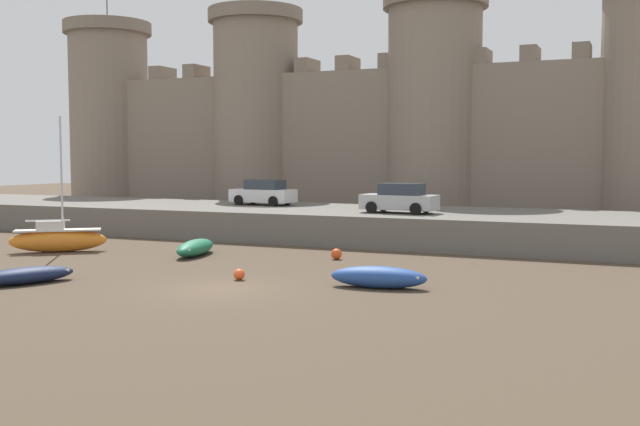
{
  "coord_description": "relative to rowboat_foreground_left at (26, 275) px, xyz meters",
  "views": [
    {
      "loc": [
        13.83,
        -22.97,
        4.8
      ],
      "look_at": [
        1.98,
        4.49,
        2.5
      ],
      "focal_mm": 42.0,
      "sensor_mm": 36.0,
      "label": 1
    }
  ],
  "objects": [
    {
      "name": "sailboat_midflat_left",
      "position": [
        -5.56,
        7.73,
        0.34
      ],
      "size": [
        4.36,
        3.64,
        6.75
      ],
      "color": "orange",
      "rests_on": "ground"
    },
    {
      "name": "mooring_buoy_near_channel",
      "position": [
        6.91,
        3.94,
        -0.12
      ],
      "size": [
        0.43,
        0.43,
        0.43
      ],
      "primitive_type": "sphere",
      "color": "#E04C1E",
      "rests_on": "ground"
    },
    {
      "name": "rowboat_foreground_left",
      "position": [
        0.0,
        0.0,
        0.0
      ],
      "size": [
        2.64,
        3.81,
        0.63
      ],
      "color": "#141E3D",
      "rests_on": "ground"
    },
    {
      "name": "castle",
      "position": [
        7.28,
        31.58,
        7.01
      ],
      "size": [
        65.0,
        7.41,
        19.19
      ],
      "color": "gray",
      "rests_on": "ground"
    },
    {
      "name": "ground_plane",
      "position": [
        7.28,
        1.88,
        -0.33
      ],
      "size": [
        160.0,
        160.0,
        0.0
      ],
      "primitive_type": "plane",
      "color": "#4C3D2D"
    },
    {
      "name": "rowboat_near_channel_left",
      "position": [
        12.42,
        4.43,
        0.08
      ],
      "size": [
        3.66,
        1.56,
        0.79
      ],
      "color": "#234793",
      "rests_on": "ground"
    },
    {
      "name": "car_quay_east",
      "position": [
        9.0,
        18.0,
        2.12
      ],
      "size": [
        4.21,
        2.1,
        1.62
      ],
      "color": "#B2B5B7",
      "rests_on": "quay_road"
    },
    {
      "name": "mooring_buoy_near_shore",
      "position": [
        8.2,
        10.76,
        -0.08
      ],
      "size": [
        0.51,
        0.51,
        0.51
      ],
      "primitive_type": "sphere",
      "color": "#E04C1E",
      "rests_on": "ground"
    },
    {
      "name": "rowboat_foreground_centre",
      "position": [
        1.47,
        9.31,
        0.07
      ],
      "size": [
        2.01,
        4.04,
        0.77
      ],
      "color": "#1E6B47",
      "rests_on": "ground"
    },
    {
      "name": "quay_road",
      "position": [
        7.28,
        19.61,
        0.5
      ],
      "size": [
        69.59,
        10.0,
        1.67
      ],
      "primitive_type": "cube",
      "color": "#666059",
      "rests_on": "ground"
    },
    {
      "name": "car_quay_west",
      "position": [
        -0.91,
        20.92,
        2.12
      ],
      "size": [
        4.21,
        2.1,
        1.62
      ],
      "color": "silver",
      "rests_on": "quay_road"
    }
  ]
}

